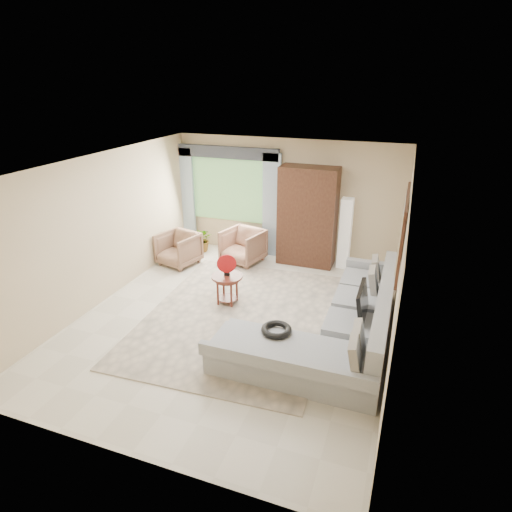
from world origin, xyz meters
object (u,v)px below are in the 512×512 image
at_px(armchair_left, 178,249).
at_px(sectional_sofa, 340,330).
at_px(armoire, 308,217).
at_px(armchair_right, 243,246).
at_px(potted_plant, 203,239).
at_px(floor_lamp, 345,234).
at_px(tv_screen, 363,302).
at_px(coffee_table, 227,289).

bearing_deg(armchair_left, sectional_sofa, -11.79).
bearing_deg(armoire, armchair_right, -161.89).
xyz_separation_m(potted_plant, floor_lamp, (3.20, 0.23, 0.46)).
distance_m(sectional_sofa, armchair_right, 3.54).
xyz_separation_m(sectional_sofa, armchair_right, (-2.54, 2.47, 0.08)).
height_order(armchair_right, floor_lamp, floor_lamp).
distance_m(armoire, floor_lamp, 0.86).
relative_size(tv_screen, coffee_table, 1.34).
relative_size(armchair_left, armoire, 0.37).
height_order(coffee_table, armchair_left, armchair_left).
distance_m(tv_screen, armoire, 3.15).
bearing_deg(coffee_table, armoire, 68.80).
bearing_deg(coffee_table, potted_plant, 126.02).
relative_size(sectional_sofa, armoire, 1.65).
height_order(armchair_right, potted_plant, armchair_right).
height_order(coffee_table, floor_lamp, floor_lamp).
bearing_deg(armchair_left, armchair_right, 39.65).
xyz_separation_m(sectional_sofa, potted_plant, (-3.63, 2.72, 0.01)).
bearing_deg(tv_screen, potted_plant, 146.58).
bearing_deg(sectional_sofa, coffee_table, 163.37).
bearing_deg(floor_lamp, armchair_right, -166.98).
bearing_deg(coffee_table, tv_screen, -11.43).
bearing_deg(tv_screen, armoire, 118.63).
relative_size(tv_screen, armoire, 0.35).
relative_size(potted_plant, armoire, 0.28).
xyz_separation_m(coffee_table, armchair_right, (-0.42, 1.84, 0.08)).
distance_m(sectional_sofa, coffee_table, 2.20).
relative_size(coffee_table, floor_lamp, 0.37).
relative_size(armchair_left, potted_plant, 1.34).
bearing_deg(potted_plant, floor_lamp, 4.18).
height_order(armchair_left, floor_lamp, floor_lamp).
xyz_separation_m(armchair_right, floor_lamp, (2.10, 0.49, 0.38)).
height_order(coffee_table, potted_plant, potted_plant).
xyz_separation_m(coffee_table, armoire, (0.88, 2.27, 0.76)).
height_order(sectional_sofa, armchair_right, sectional_sofa).
relative_size(armoire, floor_lamp, 1.40).
distance_m(coffee_table, potted_plant, 2.59).
distance_m(tv_screen, armchair_left, 4.43).
xyz_separation_m(armchair_left, floor_lamp, (3.36, 1.07, 0.40)).
height_order(tv_screen, floor_lamp, floor_lamp).
bearing_deg(potted_plant, armchair_left, -100.85).
bearing_deg(armchair_right, sectional_sofa, -29.15).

